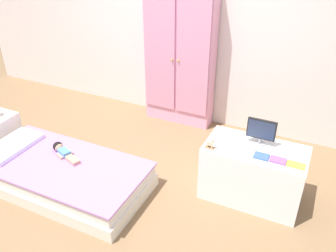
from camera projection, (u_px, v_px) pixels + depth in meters
The scene contains 13 objects.
ground_plane at pixel (119, 182), 3.45m from camera, with size 10.00×10.00×0.02m, color brown.
back_wall at pixel (184, 10), 3.99m from camera, with size 6.40×0.05×2.70m, color silver.
bed at pixel (63, 175), 3.32m from camera, with size 1.64×0.82×0.26m.
pillow at pixel (12, 146), 3.47m from camera, with size 0.32×0.59×0.05m, color silver.
doll at pixel (62, 150), 3.38m from camera, with size 0.38×0.20×0.10m.
nightstand at pixel (1, 131), 3.88m from camera, with size 0.33×0.33×0.40m, color silver.
wardrobe at pixel (180, 57), 4.10m from camera, with size 0.84×0.26×1.69m.
tv_stand at pixel (253, 173), 3.12m from camera, with size 0.87×0.47×0.53m, color white.
tv_monitor at pixel (261, 131), 2.98m from camera, with size 0.25×0.10×0.24m.
rocking_horse_toy at pixel (211, 144), 2.97m from camera, with size 0.08×0.04×0.10m.
book_blue at pixel (261, 156), 2.87m from camera, with size 0.12×0.10×0.02m, color blue.
book_purple at pixel (278, 160), 2.82m from camera, with size 0.13×0.09×0.02m, color #8E51B2.
book_yellow at pixel (296, 165), 2.77m from camera, with size 0.14×0.09×0.01m, color gold.
Camera 1 is at (1.61, -2.22, 2.21)m, focal length 37.07 mm.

